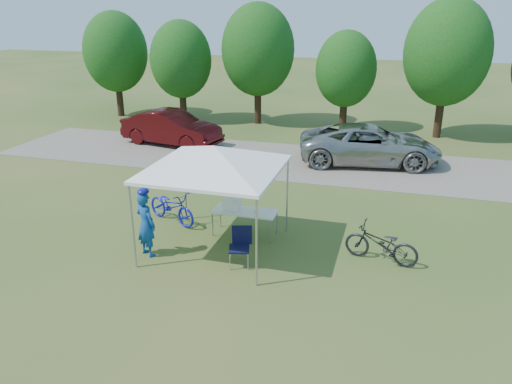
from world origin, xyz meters
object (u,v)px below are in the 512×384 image
Objects in this scene: cyclist at (146,224)px; folding_chair at (241,242)px; folding_table at (245,212)px; minivan at (370,144)px; sedan at (172,128)px; cooler at (232,203)px; bike_blue at (172,206)px; bike_dark at (381,244)px.

folding_chair is at bearing -150.11° from cyclist.
folding_chair reaches higher than folding_table.
cyclist is (-2.38, -0.21, 0.27)m from folding_chair.
minivan reaches higher than folding_chair.
folding_table is 0.38× the size of sedan.
minivan reaches higher than cooler.
bike_dark is at bearing -72.85° from bike_blue.
folding_chair is 0.21× the size of sedan.
minivan reaches higher than sedan.
sedan is at bearing 49.73° from bike_blue.
folding_table is 0.94× the size of bike_blue.
cyclist is 2.07m from bike_blue.
folding_table is at bearing 150.96° from minivan.
folding_table is 1.83× the size of folding_chair.
folding_chair is at bearing -64.37° from cooler.
cyclist is 0.36× the size of sedan.
cooler reaches higher than bike_blue.
cyclist is (-1.63, -1.78, -0.05)m from cooler.
bike_blue is at bearing 172.63° from cooler.
cyclist is at bearing -147.59° from bike_blue.
folding_chair is 9.52m from minivan.
minivan reaches higher than folding_table.
folding_chair is at bearing 156.33° from minivan.
cyclist is at bearing -147.98° from sedan.
sedan is (-9.58, 8.60, 0.30)m from bike_dark.
cooler reaches higher than folding_table.
cyclist is 0.90× the size of bike_blue.
cyclist is (-2.00, -1.78, 0.16)m from folding_table.
bike_blue is at bearing -144.70° from sedan.
bike_dark is (3.24, 1.05, -0.09)m from folding_chair.
folding_table is at bearing -133.47° from sedan.
cyclist reaches higher than cooler.
bike_dark is at bearing -8.19° from folding_table.
bike_dark reaches higher than folding_table.
cyclist reaches higher than sedan.
bike_blue is (-0.28, 2.02, -0.35)m from cyclist.
folding_table is at bearing -71.62° from bike_blue.
minivan is (-0.89, 8.17, 0.30)m from bike_dark.
bike_blue reaches higher than folding_chair.
bike_dark is at bearing 176.85° from minivan.
folding_chair is 0.57× the size of cyclist.
cooler is 0.08× the size of minivan.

